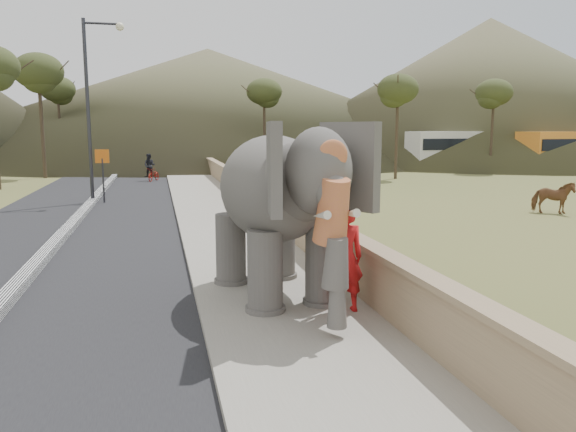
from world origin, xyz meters
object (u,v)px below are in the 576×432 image
object	(u,v)px
elephant_and_man	(275,212)
lamppost	(95,93)
cow	(553,197)
motorcyclist	(152,170)

from	to	relation	value
elephant_and_man	lamppost	bearing A→B (deg)	106.37
lamppost	cow	world-z (taller)	lamppost
cow	motorcyclist	bearing A→B (deg)	74.71
lamppost	motorcyclist	bearing A→B (deg)	77.92
lamppost	motorcyclist	distance (m)	11.39
cow	elephant_and_man	xyz separation A→B (m)	(-12.92, -8.56, 1.10)
lamppost	motorcyclist	world-z (taller)	lamppost
lamppost	elephant_and_man	bearing A→B (deg)	-73.63
cow	motorcyclist	xyz separation A→B (m)	(-15.41, 17.83, 0.05)
lamppost	motorcyclist	size ratio (longest dim) A/B	4.54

